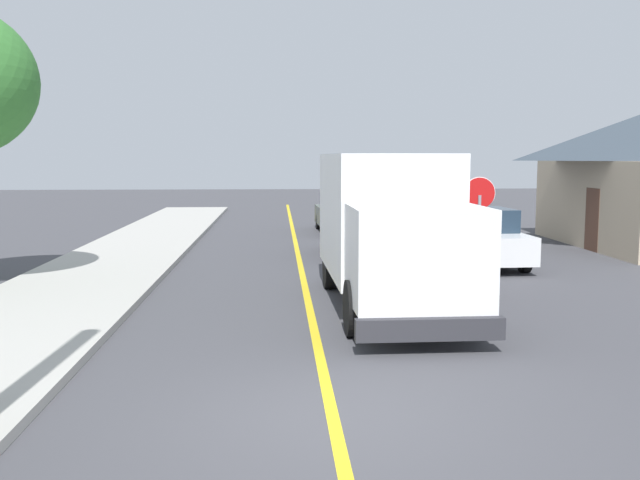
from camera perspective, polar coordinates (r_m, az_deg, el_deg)
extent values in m
plane|color=#424247|center=(8.80, 1.07, -14.21)|extent=(120.00, 120.00, 0.00)
cube|color=#ADAAA3|center=(13.44, -24.22, -7.07)|extent=(3.60, 60.00, 0.15)
cube|color=gold|center=(18.47, -1.38, -3.05)|extent=(0.16, 56.00, 0.01)
cube|color=white|center=(15.67, 5.09, 2.16)|extent=(2.49, 5.04, 2.60)
cube|color=white|center=(12.30, 7.78, -1.25)|extent=(2.32, 2.04, 1.70)
cube|color=#1E2D3D|center=(11.38, 8.77, -0.01)|extent=(2.04, 0.12, 0.75)
cube|color=#2D2D33|center=(11.46, 8.85, -7.11)|extent=(2.40, 0.24, 0.36)
cylinder|color=black|center=(12.91, 12.10, -5.24)|extent=(0.32, 1.01, 1.00)
cylinder|color=black|center=(12.48, 2.77, -5.51)|extent=(0.32, 1.01, 1.00)
cylinder|color=black|center=(17.25, 7.80, -2.14)|extent=(0.32, 1.01, 1.00)
cylinder|color=black|center=(16.93, 0.83, -2.25)|extent=(0.32, 1.01, 1.00)
cube|color=black|center=(22.61, 3.08, 0.40)|extent=(1.88, 4.43, 0.76)
cube|color=#1E2D3D|center=(22.69, 3.04, 2.20)|extent=(1.62, 1.83, 0.64)
cylinder|color=black|center=(21.39, 5.67, -0.88)|extent=(0.23, 0.64, 0.64)
cylinder|color=black|center=(21.17, 1.46, -0.92)|extent=(0.23, 0.64, 0.64)
cylinder|color=black|center=(24.15, 4.49, 0.01)|extent=(0.23, 0.64, 0.64)
cylinder|color=black|center=(23.95, 0.76, -0.03)|extent=(0.23, 0.64, 0.64)
cube|color=#4C564C|center=(29.44, 1.70, 1.88)|extent=(1.98, 4.47, 0.76)
cube|color=#1E2D3D|center=(29.53, 1.67, 3.26)|extent=(1.66, 1.86, 0.64)
cylinder|color=black|center=(28.20, 3.66, 0.99)|extent=(0.25, 0.65, 0.64)
cylinder|color=black|center=(27.98, 0.47, 0.95)|extent=(0.25, 0.65, 0.64)
cylinder|color=black|center=(30.96, 2.81, 1.51)|extent=(0.25, 0.65, 0.64)
cylinder|color=black|center=(30.77, -0.10, 1.48)|extent=(0.25, 0.65, 0.64)
cube|color=silver|center=(21.03, 12.73, -0.24)|extent=(1.99, 4.47, 0.76)
cube|color=#1E2D3D|center=(20.82, 12.92, 1.63)|extent=(1.66, 1.87, 0.64)
cylinder|color=black|center=(22.17, 9.62, -0.67)|extent=(0.25, 0.65, 0.64)
cylinder|color=black|center=(22.65, 13.47, -0.61)|extent=(0.25, 0.65, 0.64)
cylinder|color=black|center=(19.50, 11.82, -1.73)|extent=(0.25, 0.65, 0.64)
cylinder|color=black|center=(20.04, 16.13, -1.63)|extent=(0.25, 0.65, 0.64)
cylinder|color=gray|center=(17.86, 12.64, 0.00)|extent=(0.08, 0.08, 2.20)
cylinder|color=red|center=(17.79, 12.71, 3.70)|extent=(0.76, 0.03, 0.76)
cylinder|color=white|center=(17.81, 12.69, 3.70)|extent=(0.80, 0.02, 0.80)
cube|color=brown|center=(25.28, 21.12, 1.54)|extent=(0.10, 1.00, 2.10)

